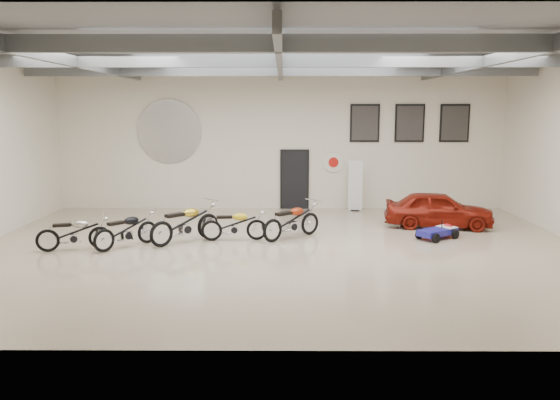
{
  "coord_description": "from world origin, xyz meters",
  "views": [
    {
      "loc": [
        0.09,
        -13.68,
        3.56
      ],
      "look_at": [
        0.0,
        1.2,
        1.1
      ],
      "focal_mm": 35.0,
      "sensor_mm": 36.0,
      "label": 1
    }
  ],
  "objects_px": {
    "banner_stand": "(355,185)",
    "go_kart": "(440,229)",
    "motorcycle_black": "(126,229)",
    "motorcycle_yellow": "(234,224)",
    "motorcycle_gold": "(185,222)",
    "motorcycle_silver": "(74,232)",
    "motorcycle_red": "(292,220)",
    "vintage_car": "(438,209)"
  },
  "relations": [
    {
      "from": "motorcycle_yellow",
      "to": "motorcycle_gold",
      "type": "bearing_deg",
      "value": -174.49
    },
    {
      "from": "motorcycle_yellow",
      "to": "vintage_car",
      "type": "distance_m",
      "value": 6.37
    },
    {
      "from": "motorcycle_red",
      "to": "motorcycle_gold",
      "type": "bearing_deg",
      "value": 148.75
    },
    {
      "from": "go_kart",
      "to": "motorcycle_black",
      "type": "bearing_deg",
      "value": 151.68
    },
    {
      "from": "banner_stand",
      "to": "motorcycle_silver",
      "type": "height_order",
      "value": "banner_stand"
    },
    {
      "from": "banner_stand",
      "to": "motorcycle_yellow",
      "type": "height_order",
      "value": "banner_stand"
    },
    {
      "from": "banner_stand",
      "to": "motorcycle_black",
      "type": "relative_size",
      "value": 0.99
    },
    {
      "from": "banner_stand",
      "to": "motorcycle_yellow",
      "type": "distance_m",
      "value": 5.98
    },
    {
      "from": "motorcycle_gold",
      "to": "go_kart",
      "type": "bearing_deg",
      "value": -39.82
    },
    {
      "from": "motorcycle_red",
      "to": "motorcycle_black",
      "type": "bearing_deg",
      "value": 152.8
    },
    {
      "from": "motorcycle_silver",
      "to": "motorcycle_red",
      "type": "distance_m",
      "value": 5.76
    },
    {
      "from": "motorcycle_yellow",
      "to": "motorcycle_silver",
      "type": "bearing_deg",
      "value": -169.61
    },
    {
      "from": "motorcycle_silver",
      "to": "vintage_car",
      "type": "xyz_separation_m",
      "value": [
        10.13,
        2.87,
        0.08
      ]
    },
    {
      "from": "motorcycle_gold",
      "to": "motorcycle_red",
      "type": "relative_size",
      "value": 1.07
    },
    {
      "from": "motorcycle_red",
      "to": "motorcycle_yellow",
      "type": "bearing_deg",
      "value": 148.03
    },
    {
      "from": "motorcycle_black",
      "to": "motorcycle_red",
      "type": "bearing_deg",
      "value": -35.04
    },
    {
      "from": "motorcycle_yellow",
      "to": "banner_stand",
      "type": "bearing_deg",
      "value": 44.07
    },
    {
      "from": "motorcycle_gold",
      "to": "motorcycle_yellow",
      "type": "distance_m",
      "value": 1.33
    },
    {
      "from": "motorcycle_silver",
      "to": "motorcycle_black",
      "type": "relative_size",
      "value": 0.97
    },
    {
      "from": "motorcycle_red",
      "to": "banner_stand",
      "type": "bearing_deg",
      "value": 20.54
    },
    {
      "from": "motorcycle_yellow",
      "to": "go_kart",
      "type": "bearing_deg",
      "value": -2.06
    },
    {
      "from": "motorcycle_silver",
      "to": "motorcycle_black",
      "type": "height_order",
      "value": "motorcycle_black"
    },
    {
      "from": "banner_stand",
      "to": "motorcycle_gold",
      "type": "height_order",
      "value": "banner_stand"
    },
    {
      "from": "motorcycle_silver",
      "to": "vintage_car",
      "type": "height_order",
      "value": "vintage_car"
    },
    {
      "from": "banner_stand",
      "to": "motorcycle_red",
      "type": "distance_m",
      "value": 4.86
    },
    {
      "from": "motorcycle_silver",
      "to": "motorcycle_black",
      "type": "distance_m",
      "value": 1.29
    },
    {
      "from": "motorcycle_red",
      "to": "go_kart",
      "type": "distance_m",
      "value": 4.18
    },
    {
      "from": "motorcycle_gold",
      "to": "motorcycle_yellow",
      "type": "xyz_separation_m",
      "value": [
        1.31,
        0.24,
        -0.1
      ]
    },
    {
      "from": "motorcycle_black",
      "to": "motorcycle_red",
      "type": "height_order",
      "value": "motorcycle_red"
    },
    {
      "from": "motorcycle_silver",
      "to": "motorcycle_yellow",
      "type": "relative_size",
      "value": 1.02
    },
    {
      "from": "motorcycle_red",
      "to": "go_kart",
      "type": "bearing_deg",
      "value": -40.26
    },
    {
      "from": "go_kart",
      "to": "motorcycle_red",
      "type": "bearing_deg",
      "value": 144.92
    },
    {
      "from": "banner_stand",
      "to": "motorcycle_gold",
      "type": "bearing_deg",
      "value": -133.86
    },
    {
      "from": "banner_stand",
      "to": "vintage_car",
      "type": "distance_m",
      "value": 3.52
    },
    {
      "from": "motorcycle_silver",
      "to": "motorcycle_red",
      "type": "relative_size",
      "value": 0.9
    },
    {
      "from": "motorcycle_yellow",
      "to": "vintage_car",
      "type": "bearing_deg",
      "value": 11.31
    },
    {
      "from": "banner_stand",
      "to": "go_kart",
      "type": "relative_size",
      "value": 1.25
    },
    {
      "from": "motorcycle_black",
      "to": "go_kart",
      "type": "relative_size",
      "value": 1.26
    },
    {
      "from": "motorcycle_silver",
      "to": "banner_stand",
      "type": "bearing_deg",
      "value": 19.13
    },
    {
      "from": "motorcycle_black",
      "to": "go_kart",
      "type": "distance_m",
      "value": 8.59
    },
    {
      "from": "motorcycle_yellow",
      "to": "motorcycle_red",
      "type": "bearing_deg",
      "value": 3.92
    },
    {
      "from": "vintage_car",
      "to": "motorcycle_gold",
      "type": "bearing_deg",
      "value": 113.89
    }
  ]
}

